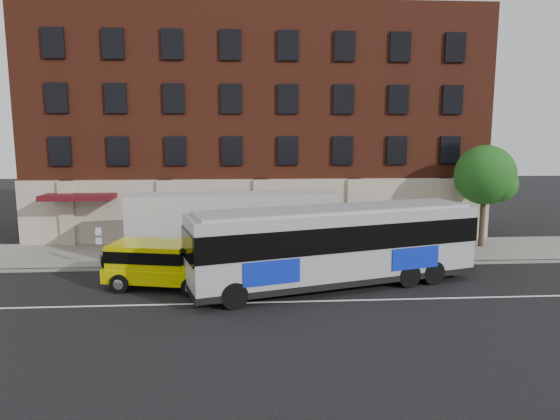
{
  "coord_description": "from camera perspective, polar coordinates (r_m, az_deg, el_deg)",
  "views": [
    {
      "loc": [
        -0.86,
        -19.6,
        7.07
      ],
      "look_at": [
        0.82,
        5.5,
        3.16
      ],
      "focal_mm": 31.95,
      "sensor_mm": 36.0,
      "label": 1
    }
  ],
  "objects": [
    {
      "name": "shipping_container",
      "position": [
        27.7,
        -5.39,
        -2.01
      ],
      "size": [
        11.48,
        3.08,
        3.78
      ],
      "color": "black",
      "rests_on": "ground"
    },
    {
      "name": "street_tree",
      "position": [
        32.56,
        22.47,
        3.48
      ],
      "size": [
        3.6,
        3.6,
        6.2
      ],
      "color": "#37251B",
      "rests_on": "sidewalk"
    },
    {
      "name": "city_bus",
      "position": [
        23.01,
        6.39,
        -3.81
      ],
      "size": [
        13.82,
        6.6,
        3.72
      ],
      "color": "#A0A2A9",
      "rests_on": "ground"
    },
    {
      "name": "sign_pole",
      "position": [
        27.44,
        -19.96,
        -3.51
      ],
      "size": [
        0.3,
        0.2,
        2.5
      ],
      "color": "slate",
      "rests_on": "ground"
    },
    {
      "name": "kerb",
      "position": [
        26.55,
        -1.86,
        -6.44
      ],
      "size": [
        60.0,
        0.25,
        0.15
      ],
      "primitive_type": "cube",
      "color": "gray",
      "rests_on": "ground"
    },
    {
      "name": "ground",
      "position": [
        20.85,
        -1.27,
        -10.98
      ],
      "size": [
        120.0,
        120.0,
        0.0
      ],
      "primitive_type": "plane",
      "color": "black",
      "rests_on": "ground"
    },
    {
      "name": "yellow_suv",
      "position": [
        23.62,
        -13.78,
        -5.81
      ],
      "size": [
        5.61,
        3.24,
        2.09
      ],
      "color": "#D4D000",
      "rests_on": "ground"
    },
    {
      "name": "lane_line",
      "position": [
        21.32,
        -1.34,
        -10.51
      ],
      "size": [
        60.0,
        0.12,
        0.01
      ],
      "primitive_type": "cube",
      "color": "white",
      "rests_on": "ground"
    },
    {
      "name": "sidewalk",
      "position": [
        29.45,
        -2.06,
        -4.9
      ],
      "size": [
        60.0,
        6.0,
        0.15
      ],
      "primitive_type": "cube",
      "color": "gray",
      "rests_on": "ground"
    },
    {
      "name": "building",
      "position": [
        36.53,
        -2.54,
        9.64
      ],
      "size": [
        30.0,
        12.1,
        15.0
      ],
      "color": "#5D2516",
      "rests_on": "sidewalk"
    }
  ]
}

